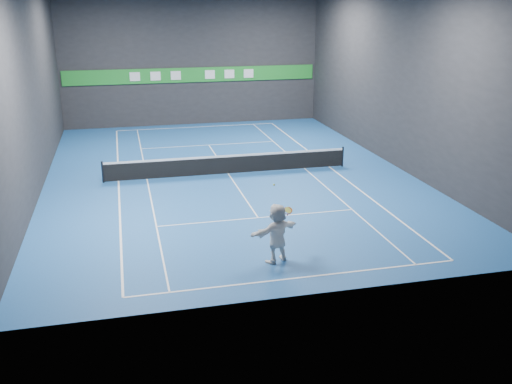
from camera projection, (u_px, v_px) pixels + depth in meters
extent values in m
plane|color=#1A4D90|center=(228.00, 174.00, 29.15)|extent=(26.00, 26.00, 0.00)
cube|color=#242426|center=(192.00, 60.00, 39.71)|extent=(18.00, 0.10, 9.00)
cube|color=#242426|center=(315.00, 149.00, 15.73)|extent=(18.00, 0.10, 9.00)
cube|color=#242426|center=(31.00, 92.00, 25.73)|extent=(0.10, 26.00, 9.00)
cube|color=#242426|center=(397.00, 80.00, 29.72)|extent=(0.10, 26.00, 9.00)
cube|color=white|center=(299.00, 278.00, 18.18)|extent=(10.98, 0.08, 0.01)
cube|color=white|center=(197.00, 127.00, 40.11)|extent=(10.98, 0.08, 0.01)
cube|color=white|center=(119.00, 181.00, 27.93)|extent=(0.08, 23.78, 0.01)
cube|color=white|center=(330.00, 167.00, 30.37)|extent=(0.08, 23.78, 0.01)
cube|color=white|center=(147.00, 180.00, 28.24)|extent=(0.06, 23.78, 0.01)
cube|color=white|center=(305.00, 169.00, 30.06)|extent=(0.06, 23.78, 0.01)
cube|color=white|center=(258.00, 218.00, 23.25)|extent=(8.23, 0.06, 0.01)
cube|color=white|center=(209.00, 145.00, 35.05)|extent=(8.23, 0.06, 0.01)
cube|color=white|center=(228.00, 174.00, 29.15)|extent=(0.06, 12.80, 0.01)
imported|color=white|center=(277.00, 233.00, 19.03)|extent=(1.99, 1.35, 2.06)
sphere|color=#F6FB29|center=(274.00, 185.00, 18.73)|extent=(0.06, 0.06, 0.06)
cylinder|color=black|center=(103.00, 172.00, 27.60)|extent=(0.10, 0.10, 1.07)
cylinder|color=black|center=(343.00, 157.00, 30.35)|extent=(0.10, 0.10, 1.07)
cube|color=black|center=(228.00, 165.00, 29.00)|extent=(12.40, 0.03, 0.86)
cube|color=white|center=(228.00, 156.00, 28.85)|extent=(12.40, 0.04, 0.10)
cube|color=#1D8829|center=(193.00, 75.00, 39.97)|extent=(17.64, 0.06, 1.00)
cube|color=silver|center=(135.00, 77.00, 39.03)|extent=(0.70, 0.04, 0.60)
cube|color=white|center=(155.00, 76.00, 39.34)|extent=(0.70, 0.04, 0.60)
cube|color=silver|center=(176.00, 75.00, 39.65)|extent=(0.70, 0.04, 0.60)
cube|color=white|center=(210.00, 75.00, 40.18)|extent=(0.70, 0.04, 0.60)
cube|color=white|center=(229.00, 74.00, 40.49)|extent=(0.70, 0.04, 0.60)
cube|color=white|center=(249.00, 73.00, 40.80)|extent=(0.70, 0.04, 0.60)
torus|color=red|center=(288.00, 211.00, 18.92)|extent=(0.40, 0.33, 0.27)
cylinder|color=#BDCD48|center=(289.00, 210.00, 18.93)|extent=(0.33, 0.28, 0.19)
cylinder|color=red|center=(288.00, 214.00, 18.97)|extent=(0.05, 0.15, 0.16)
cylinder|color=yellow|center=(283.00, 224.00, 19.01)|extent=(0.08, 0.18, 0.25)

